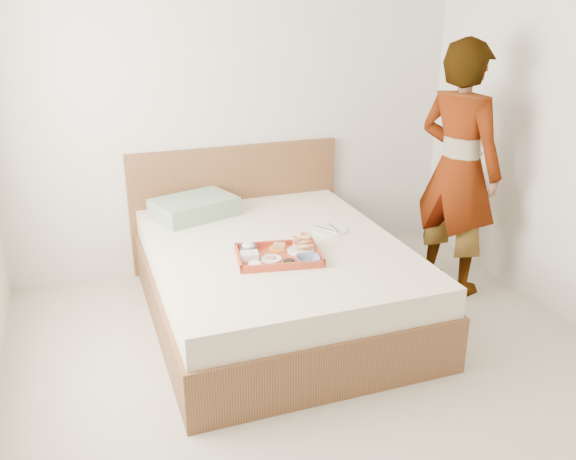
% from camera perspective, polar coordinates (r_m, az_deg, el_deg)
% --- Properties ---
extents(ground, '(3.50, 4.00, 0.01)m').
position_cam_1_polar(ground, '(3.38, 5.10, -15.69)').
color(ground, beige).
rests_on(ground, ground).
extents(wall_back, '(3.50, 0.01, 2.60)m').
position_cam_1_polar(wall_back, '(4.65, -4.89, 12.16)').
color(wall_back, silver).
rests_on(wall_back, ground).
extents(bed, '(1.65, 2.00, 0.53)m').
position_cam_1_polar(bed, '(4.03, -1.15, -4.71)').
color(bed, brown).
rests_on(bed, ground).
extents(headboard, '(1.65, 0.06, 0.95)m').
position_cam_1_polar(headboard, '(4.81, -4.88, 2.33)').
color(headboard, brown).
rests_on(headboard, ground).
extents(pillow, '(0.65, 0.54, 0.13)m').
position_cam_1_polar(pillow, '(4.43, -8.79, 2.14)').
color(pillow, gray).
rests_on(pillow, bed).
extents(tray, '(0.56, 0.45, 0.05)m').
position_cam_1_polar(tray, '(3.68, -0.90, -2.37)').
color(tray, '#AC361A').
rests_on(tray, bed).
extents(prawn_plate, '(0.20, 0.20, 0.01)m').
position_cam_1_polar(prawn_plate, '(3.76, 1.24, -1.93)').
color(prawn_plate, white).
rests_on(prawn_plate, tray).
extents(navy_bowl_big, '(0.16, 0.16, 0.03)m').
position_cam_1_polar(navy_bowl_big, '(3.60, 1.91, -2.79)').
color(navy_bowl_big, '#181A4B').
rests_on(navy_bowl_big, tray).
extents(sauce_dish, '(0.08, 0.08, 0.03)m').
position_cam_1_polar(sauce_dish, '(3.57, 0.10, -3.10)').
color(sauce_dish, black).
rests_on(sauce_dish, tray).
extents(meat_plate, '(0.14, 0.14, 0.01)m').
position_cam_1_polar(meat_plate, '(3.64, -1.59, -2.72)').
color(meat_plate, white).
rests_on(meat_plate, tray).
extents(bread_plate, '(0.14, 0.14, 0.01)m').
position_cam_1_polar(bread_plate, '(3.79, -0.90, -1.73)').
color(bread_plate, orange).
rests_on(bread_plate, tray).
extents(salad_bowl, '(0.13, 0.13, 0.03)m').
position_cam_1_polar(salad_bowl, '(3.76, -3.72, -1.74)').
color(salad_bowl, '#181A4B').
rests_on(salad_bowl, tray).
extents(plastic_tub, '(0.12, 0.10, 0.05)m').
position_cam_1_polar(plastic_tub, '(3.64, -3.64, -2.45)').
color(plastic_tub, silver).
rests_on(plastic_tub, tray).
extents(cheese_round, '(0.08, 0.08, 0.03)m').
position_cam_1_polar(cheese_round, '(3.55, -3.13, -3.28)').
color(cheese_round, white).
rests_on(cheese_round, tray).
extents(dinner_plate, '(0.28, 0.28, 0.01)m').
position_cam_1_polar(dinner_plate, '(4.13, 3.98, 0.01)').
color(dinner_plate, white).
rests_on(dinner_plate, bed).
extents(person, '(0.62, 0.76, 1.78)m').
position_cam_1_polar(person, '(4.41, 15.69, 5.49)').
color(person, white).
rests_on(person, ground).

